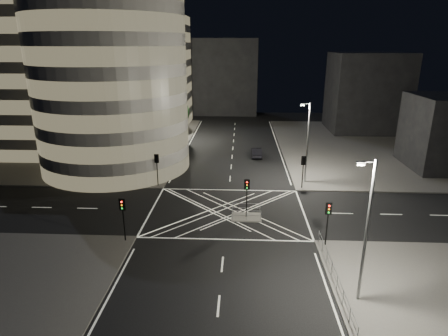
{
  "coord_description": "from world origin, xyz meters",
  "views": [
    {
      "loc": [
        1.34,
        -35.89,
        16.75
      ],
      "look_at": [
        -0.58,
        5.37,
        3.0
      ],
      "focal_mm": 30.0,
      "sensor_mm": 36.0,
      "label": 1
    }
  ],
  "objects_px": {
    "street_lamp_left_far": "(181,110)",
    "street_lamp_right_far": "(307,140)",
    "central_island": "(246,217)",
    "street_lamp_right_near": "(366,228)",
    "traffic_signal_nr": "(328,216)",
    "traffic_signal_fr": "(303,166)",
    "traffic_signal_island": "(247,191)",
    "sedan": "(257,152)",
    "traffic_signal_nl": "(123,212)",
    "street_lamp_left_near": "(160,133)",
    "traffic_signal_fl": "(157,164)"
  },
  "relations": [
    {
      "from": "traffic_signal_fl",
      "to": "traffic_signal_island",
      "type": "relative_size",
      "value": 1.0
    },
    {
      "from": "traffic_signal_fr",
      "to": "traffic_signal_island",
      "type": "distance_m",
      "value": 10.73
    },
    {
      "from": "street_lamp_left_far",
      "to": "traffic_signal_nl",
      "type": "bearing_deg",
      "value": -89.01
    },
    {
      "from": "central_island",
      "to": "traffic_signal_fl",
      "type": "distance_m",
      "value": 13.91
    },
    {
      "from": "traffic_signal_island",
      "to": "central_island",
      "type": "bearing_deg",
      "value": 0.0
    },
    {
      "from": "traffic_signal_fr",
      "to": "street_lamp_left_near",
      "type": "height_order",
      "value": "street_lamp_left_near"
    },
    {
      "from": "traffic_signal_nl",
      "to": "street_lamp_left_near",
      "type": "bearing_deg",
      "value": 91.94
    },
    {
      "from": "street_lamp_right_near",
      "to": "street_lamp_left_near",
      "type": "bearing_deg",
      "value": 125.97
    },
    {
      "from": "central_island",
      "to": "traffic_signal_nr",
      "type": "distance_m",
      "value": 9.08
    },
    {
      "from": "traffic_signal_fr",
      "to": "sedan",
      "type": "relative_size",
      "value": 0.93
    },
    {
      "from": "traffic_signal_nr",
      "to": "street_lamp_left_far",
      "type": "relative_size",
      "value": 0.4
    },
    {
      "from": "traffic_signal_nr",
      "to": "street_lamp_left_near",
      "type": "xyz_separation_m",
      "value": [
        -18.24,
        18.8,
        2.63
      ]
    },
    {
      "from": "street_lamp_right_far",
      "to": "sedan",
      "type": "distance_m",
      "value": 13.43
    },
    {
      "from": "traffic_signal_nr",
      "to": "sedan",
      "type": "bearing_deg",
      "value": 100.51
    },
    {
      "from": "central_island",
      "to": "traffic_signal_nl",
      "type": "distance_m",
      "value": 12.36
    },
    {
      "from": "central_island",
      "to": "traffic_signal_fl",
      "type": "height_order",
      "value": "traffic_signal_fl"
    },
    {
      "from": "street_lamp_left_far",
      "to": "street_lamp_right_far",
      "type": "distance_m",
      "value": 28.23
    },
    {
      "from": "central_island",
      "to": "traffic_signal_nr",
      "type": "relative_size",
      "value": 0.75
    },
    {
      "from": "street_lamp_left_near",
      "to": "traffic_signal_nl",
      "type": "bearing_deg",
      "value": -88.06
    },
    {
      "from": "traffic_signal_fl",
      "to": "traffic_signal_nr",
      "type": "xyz_separation_m",
      "value": [
        17.6,
        -13.6,
        0.0
      ]
    },
    {
      "from": "street_lamp_left_near",
      "to": "traffic_signal_island",
      "type": "bearing_deg",
      "value": -49.73
    },
    {
      "from": "street_lamp_left_far",
      "to": "street_lamp_right_far",
      "type": "height_order",
      "value": "same"
    },
    {
      "from": "traffic_signal_fl",
      "to": "traffic_signal_fr",
      "type": "distance_m",
      "value": 17.6
    },
    {
      "from": "traffic_signal_nl",
      "to": "traffic_signal_nr",
      "type": "distance_m",
      "value": 17.6
    },
    {
      "from": "street_lamp_right_near",
      "to": "traffic_signal_fl",
      "type": "bearing_deg",
      "value": 131.24
    },
    {
      "from": "traffic_signal_fr",
      "to": "street_lamp_left_far",
      "type": "xyz_separation_m",
      "value": [
        -18.24,
        23.2,
        2.63
      ]
    },
    {
      "from": "street_lamp_right_near",
      "to": "traffic_signal_nr",
      "type": "bearing_deg",
      "value": 95.04
    },
    {
      "from": "street_lamp_left_near",
      "to": "sedan",
      "type": "bearing_deg",
      "value": 31.77
    },
    {
      "from": "central_island",
      "to": "street_lamp_left_near",
      "type": "xyz_separation_m",
      "value": [
        -11.44,
        13.5,
        5.47
      ]
    },
    {
      "from": "central_island",
      "to": "traffic_signal_fr",
      "type": "relative_size",
      "value": 0.75
    },
    {
      "from": "central_island",
      "to": "traffic_signal_fr",
      "type": "xyz_separation_m",
      "value": [
        6.8,
        8.3,
        2.84
      ]
    },
    {
      "from": "traffic_signal_fr",
      "to": "traffic_signal_island",
      "type": "xyz_separation_m",
      "value": [
        -6.8,
        -8.3,
        0.0
      ]
    },
    {
      "from": "traffic_signal_fl",
      "to": "street_lamp_left_far",
      "type": "relative_size",
      "value": 0.4
    },
    {
      "from": "sedan",
      "to": "street_lamp_left_near",
      "type": "bearing_deg",
      "value": 30.68
    },
    {
      "from": "street_lamp_left_far",
      "to": "traffic_signal_fl",
      "type": "bearing_deg",
      "value": -88.43
    },
    {
      "from": "traffic_signal_fl",
      "to": "traffic_signal_nl",
      "type": "relative_size",
      "value": 1.0
    },
    {
      "from": "traffic_signal_nl",
      "to": "sedan",
      "type": "height_order",
      "value": "traffic_signal_nl"
    },
    {
      "from": "street_lamp_right_far",
      "to": "central_island",
      "type": "bearing_deg",
      "value": -125.3
    },
    {
      "from": "traffic_signal_island",
      "to": "street_lamp_left_near",
      "type": "relative_size",
      "value": 0.4
    },
    {
      "from": "traffic_signal_nl",
      "to": "street_lamp_right_near",
      "type": "distance_m",
      "value": 19.78
    },
    {
      "from": "street_lamp_left_far",
      "to": "central_island",
      "type": "bearing_deg",
      "value": -70.05
    },
    {
      "from": "street_lamp_left_near",
      "to": "street_lamp_right_far",
      "type": "distance_m",
      "value": 19.11
    },
    {
      "from": "street_lamp_left_far",
      "to": "sedan",
      "type": "height_order",
      "value": "street_lamp_left_far"
    },
    {
      "from": "central_island",
      "to": "street_lamp_right_far",
      "type": "xyz_separation_m",
      "value": [
        7.44,
        10.5,
        5.47
      ]
    },
    {
      "from": "street_lamp_left_near",
      "to": "traffic_signal_fr",
      "type": "bearing_deg",
      "value": -15.92
    },
    {
      "from": "traffic_signal_fl",
      "to": "street_lamp_left_far",
      "type": "height_order",
      "value": "street_lamp_left_far"
    },
    {
      "from": "street_lamp_right_far",
      "to": "sedan",
      "type": "height_order",
      "value": "street_lamp_right_far"
    },
    {
      "from": "central_island",
      "to": "street_lamp_right_near",
      "type": "height_order",
      "value": "street_lamp_right_near"
    },
    {
      "from": "traffic_signal_nr",
      "to": "street_lamp_right_far",
      "type": "relative_size",
      "value": 0.4
    },
    {
      "from": "traffic_signal_fl",
      "to": "street_lamp_right_far",
      "type": "bearing_deg",
      "value": 6.88
    }
  ]
}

